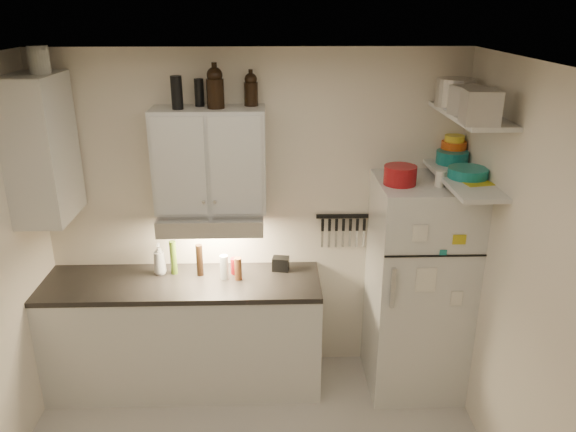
{
  "coord_description": "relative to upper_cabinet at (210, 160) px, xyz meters",
  "views": [
    {
      "loc": [
        0.14,
        -2.61,
        2.89
      ],
      "look_at": [
        0.25,
        0.9,
        1.55
      ],
      "focal_mm": 35.0,
      "sensor_mm": 36.0,
      "label": 1
    }
  ],
  "objects": [
    {
      "name": "ceiling",
      "position": [
        0.3,
        -1.33,
        0.78
      ],
      "size": [
        3.2,
        3.0,
        0.02
      ],
      "primitive_type": "cube",
      "color": "white",
      "rests_on": "ground"
    },
    {
      "name": "back_wall",
      "position": [
        0.3,
        0.18,
        -0.53
      ],
      "size": [
        3.2,
        0.02,
        2.6
      ],
      "primitive_type": "cube",
      "color": "beige",
      "rests_on": "ground"
    },
    {
      "name": "right_wall",
      "position": [
        1.91,
        -1.33,
        -0.53
      ],
      "size": [
        0.02,
        3.0,
        2.6
      ],
      "primitive_type": "cube",
      "color": "beige",
      "rests_on": "ground"
    },
    {
      "name": "base_cabinet",
      "position": [
        -0.25,
        -0.14,
        -1.39
      ],
      "size": [
        2.1,
        0.6,
        0.88
      ],
      "primitive_type": "cube",
      "color": "silver",
      "rests_on": "floor"
    },
    {
      "name": "countertop",
      "position": [
        -0.25,
        -0.14,
        -0.93
      ],
      "size": [
        2.1,
        0.62,
        0.04
      ],
      "primitive_type": "cube",
      "color": "black",
      "rests_on": "base_cabinet"
    },
    {
      "name": "upper_cabinet",
      "position": [
        0.0,
        0.0,
        0.0
      ],
      "size": [
        0.8,
        0.33,
        0.75
      ],
      "primitive_type": "cube",
      "color": "silver",
      "rests_on": "back_wall"
    },
    {
      "name": "side_cabinet",
      "position": [
        -1.14,
        -0.14,
        0.12
      ],
      "size": [
        0.33,
        0.55,
        1.0
      ],
      "primitive_type": "cube",
      "color": "silver",
      "rests_on": "left_wall"
    },
    {
      "name": "range_hood",
      "position": [
        0.0,
        -0.06,
        -0.44
      ],
      "size": [
        0.76,
        0.46,
        0.12
      ],
      "primitive_type": "cube",
      "color": "silver",
      "rests_on": "back_wall"
    },
    {
      "name": "fridge",
      "position": [
        1.55,
        -0.18,
        -0.98
      ],
      "size": [
        0.7,
        0.68,
        1.7
      ],
      "primitive_type": "cube",
      "color": "silver",
      "rests_on": "floor"
    },
    {
      "name": "shelf_hi",
      "position": [
        1.75,
        -0.31,
        0.38
      ],
      "size": [
        0.3,
        0.95,
        0.03
      ],
      "primitive_type": "cube",
      "color": "silver",
      "rests_on": "right_wall"
    },
    {
      "name": "shelf_lo",
      "position": [
        1.75,
        -0.31,
        -0.07
      ],
      "size": [
        0.3,
        0.95,
        0.03
      ],
      "primitive_type": "cube",
      "color": "silver",
      "rests_on": "right_wall"
    },
    {
      "name": "knife_strip",
      "position": [
        1.0,
        0.15,
        -0.51
      ],
      "size": [
        0.42,
        0.02,
        0.03
      ],
      "primitive_type": "cube",
      "color": "black",
      "rests_on": "back_wall"
    },
    {
      "name": "dutch_oven",
      "position": [
        1.34,
        -0.23,
        -0.06
      ],
      "size": [
        0.29,
        0.29,
        0.13
      ],
      "primitive_type": "cylinder",
      "rotation": [
        0.0,
        0.0,
        -0.3
      ],
      "color": "maroon",
      "rests_on": "fridge"
    },
    {
      "name": "book_stack",
      "position": [
        1.79,
        -0.41,
        -0.09
      ],
      "size": [
        0.23,
        0.27,
        0.08
      ],
      "primitive_type": "cube",
      "rotation": [
        0.0,
        0.0,
        0.19
      ],
      "color": "gold",
      "rests_on": "fridge"
    },
    {
      "name": "spice_jar",
      "position": [
        1.6,
        -0.29,
        -0.07
      ],
      "size": [
        0.09,
        0.09,
        0.11
      ],
      "primitive_type": "cylinder",
      "rotation": [
        0.0,
        0.0,
        -0.41
      ],
      "color": "silver",
      "rests_on": "fridge"
    },
    {
      "name": "stock_pot",
      "position": [
        1.72,
        -0.06,
        0.48
      ],
      "size": [
        0.34,
        0.34,
        0.19
      ],
      "primitive_type": "cylinder",
      "rotation": [
        0.0,
        0.0,
        0.34
      ],
      "color": "silver",
      "rests_on": "shelf_hi"
    },
    {
      "name": "tin_a",
      "position": [
        1.7,
        -0.39,
        0.48
      ],
      "size": [
        0.23,
        0.21,
        0.18
      ],
      "primitive_type": "cube",
      "rotation": [
        0.0,
        0.0,
        0.3
      ],
      "color": "#AAAAAD",
      "rests_on": "shelf_hi"
    },
    {
      "name": "tin_b",
      "position": [
        1.67,
        -0.68,
        0.49
      ],
      "size": [
        0.22,
        0.22,
        0.2
      ],
      "primitive_type": "cube",
      "rotation": [
        0.0,
        0.0,
        -0.09
      ],
      "color": "#AAAAAD",
      "rests_on": "shelf_hi"
    },
    {
      "name": "bowl_teal",
      "position": [
        1.78,
        0.03,
        -0.0
      ],
      "size": [
        0.23,
        0.23,
        0.09
      ],
      "primitive_type": "cylinder",
      "color": "#157774",
      "rests_on": "shelf_lo"
    },
    {
      "name": "bowl_orange",
      "position": [
        1.8,
        0.1,
        0.07
      ],
      "size": [
        0.19,
        0.19,
        0.06
      ],
      "primitive_type": "cylinder",
      "color": "#D95214",
      "rests_on": "bowl_teal"
    },
    {
      "name": "bowl_yellow",
      "position": [
        1.8,
        0.1,
        0.12
      ],
      "size": [
        0.14,
        0.14,
        0.05
      ],
      "primitive_type": "cylinder",
      "color": "yellow",
      "rests_on": "bowl_orange"
    },
    {
      "name": "plates",
      "position": [
        1.78,
        -0.33,
        -0.02
      ],
      "size": [
        0.35,
        0.35,
        0.07
      ],
      "primitive_type": "cylinder",
      "rotation": [
        0.0,
        0.0,
        0.41
      ],
      "color": "#157774",
      "rests_on": "shelf_lo"
    },
    {
      "name": "growler_a",
      "position": [
        0.06,
        -0.01,
        0.52
      ],
      "size": [
        0.15,
        0.15,
        0.29
      ],
      "primitive_type": null,
      "rotation": [
        0.0,
        0.0,
        0.3
      ],
      "color": "black",
      "rests_on": "upper_cabinet"
    },
    {
      "name": "growler_b",
      "position": [
        0.3,
        0.08,
        0.49
      ],
      "size": [
        0.12,
        0.12,
        0.24
      ],
      "primitive_type": null,
      "rotation": [
        0.0,
        0.0,
        -0.2
      ],
      "color": "black",
      "rests_on": "upper_cabinet"
    },
    {
      "name": "thermos_a",
      "position": [
        -0.06,
        0.07,
        0.47
      ],
      "size": [
        0.09,
        0.09,
        0.19
      ],
      "primitive_type": "cylinder",
      "rotation": [
        0.0,
        0.0,
        0.37
      ],
      "color": "black",
      "rests_on": "upper_cabinet"
    },
    {
      "name": "thermos_b",
      "position": [
        -0.2,
        -0.05,
        0.49
      ],
      "size": [
        0.09,
        0.09,
        0.23
      ],
      "primitive_type": "cylinder",
      "rotation": [
        0.0,
        0.0,
        0.25
      ],
      "color": "black",
      "rests_on": "upper_cabinet"
    },
    {
      "name": "side_jar",
      "position": [
        -1.07,
        -0.11,
        0.72
      ],
      "size": [
        0.17,
        0.17,
        0.18
      ],
      "primitive_type": "cylinder",
      "rotation": [
        0.0,
        0.0,
        -0.31
      ],
      "color": "silver",
      "rests_on": "side_cabinet"
    },
    {
      "name": "soap_bottle",
      "position": [
        -0.43,
        -0.01,
        -0.77
      ],
      "size": [
        0.11,
        0.11,
        0.28
      ],
      "primitive_type": "imported",
      "rotation": [
        0.0,
        0.0,
        0.01
      ],
      "color": "silver",
      "rests_on": "countertop"
    },
    {
      "name": "pepper_mill",
      "position": [
        0.18,
        -0.13,
        -0.82
      ],
      "size": [
        0.07,
        0.07,
        0.18
      ],
      "primitive_type": "cylinder",
      "rotation": [
        0.0,
        0.0,
        -0.38
      ],
      "color": "brown",
      "rests_on": "countertop"
    },
    {
      "name": "oil_bottle",
      "position": [
        -0.32,
        -0.01,
        -0.77
      ],
      "size": [
        0.06,
        0.06,
        0.27
      ],
      "primitive_type": "cylinder",
      "rotation": [
        0.0,
        0.0,
        -0.2
      ],
      "color": "#4B6C1B",
      "rests_on": "countertop"
    },
    {
      "name": "vinegar_bottle",
      "position": [
        -0.12,
        -0.04,
        -0.78
      ],
      "size": [
        0.07,
        0.07,
        0.25
      ],
      "primitive_type": "cylinder",
      "rotation": [
        0.0,
        0.0,
        -0.39
      ],
      "color": "black",
      "rests_on": "countertop"
    },
    {
      "name": "clear_bottle",
      "position": [
        0.08,
        -0.1,
        -0.81
      ],
      "size": [
        0.07,
        0.07,
        0.19
      ],
      "primitive_type": "cylinder",
      "rotation": [
        0.0,
        0.0,
        -0.12
      ],
      "color": "silver",
      "rests_on": "countertop"
    },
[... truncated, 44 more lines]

